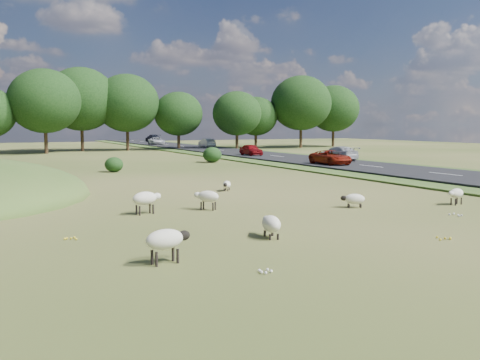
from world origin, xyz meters
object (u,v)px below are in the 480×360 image
sheep_1 (166,240)px  car_1 (251,150)px  car_0 (153,138)px  car_6 (331,157)px  car_3 (207,143)px  sheep_0 (227,185)px  sheep_6 (207,196)px  sheep_5 (146,198)px  sheep_3 (271,224)px  sheep_2 (456,193)px  car_7 (338,153)px  car_2 (156,141)px  sheep_4 (354,199)px

sheep_1 → car_1: car_1 is taller
car_0 → car_6: (-3.80, -67.38, -0.12)m
sheep_1 → car_3: car_3 is taller
sheep_0 → sheep_6: size_ratio=0.90×
sheep_1 → sheep_5: sheep_5 is taller
sheep_5 → car_0: 88.30m
sheep_0 → sheep_6: bearing=2.5°
sheep_1 → car_0: (26.94, 92.62, 0.32)m
sheep_3 → sheep_6: sheep_6 is taller
sheep_2 → sheep_1: bearing=3.0°
sheep_6 → sheep_1: bearing=107.6°
car_0 → car_6: 67.49m
sheep_5 → car_1: bearing=43.0°
sheep_0 → car_7: 24.57m
car_2 → car_7: car_7 is taller
car_0 → car_1: car_0 is taller
sheep_5 → sheep_3: bearing=-82.6°
sheep_6 → car_1: bearing=-72.9°
sheep_3 → car_0: car_0 is taller
sheep_5 → car_7: (25.25, 21.32, 0.27)m
sheep_0 → car_1: car_1 is taller
car_1 → car_3: (3.80, 22.68, 0.03)m
sheep_4 → sheep_6: size_ratio=1.02×
sheep_4 → car_3: size_ratio=0.28×
car_0 → car_2: 15.58m
car_1 → car_3: size_ratio=0.92×
sheep_2 → sheep_5: (-13.74, 3.68, 0.13)m
sheep_4 → sheep_5: size_ratio=0.82×
car_1 → car_3: bearing=80.5°
sheep_6 → car_0: bearing=-58.1°
sheep_3 → car_1: 43.43m
sheep_1 → sheep_3: bearing=13.0°
sheep_6 → car_3: 59.85m
sheep_5 → sheep_0: bearing=28.6°
car_1 → sheep_1: bearing=-119.6°
sheep_4 → sheep_6: bearing=6.7°
sheep_6 → car_3: (22.50, 55.45, 0.32)m
sheep_4 → car_1: car_1 is taller
car_0 → car_7: (0.00, -63.30, -0.05)m
sheep_5 → sheep_4: bearing=-28.3°
sheep_2 → car_2: 73.59m
car_1 → car_6: size_ratio=0.84×
sheep_3 → car_7: 35.85m
car_1 → car_6: 15.49m
car_2 → sheep_0: bearing=-103.4°
sheep_1 → sheep_3: sheep_1 is taller
sheep_0 → sheep_2: size_ratio=0.90×
sheep_0 → car_6: 19.06m
sheep_2 → sheep_3: bearing=0.6°
sheep_1 → sheep_6: (4.43, 7.94, -0.07)m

